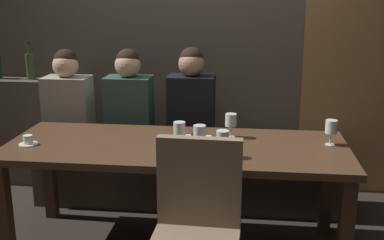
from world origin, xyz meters
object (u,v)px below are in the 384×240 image
(diner_bearded, at_px, (129,104))
(wine_glass_near_right, at_px, (179,130))
(chair_near_side, at_px, (196,223))
(wine_bottle_pale_label, at_px, (30,65))
(wine_glass_far_left, at_px, (331,128))
(wine_glass_end_left, at_px, (231,121))
(fork_on_table, at_px, (175,139))
(diner_far_end, at_px, (191,104))
(banquette_bench, at_px, (189,178))
(dining_table, at_px, (176,157))
(dessert_plate, at_px, (197,138))
(wine_glass_center_back, at_px, (223,138))
(diner_redhead, at_px, (68,103))
(wine_glass_near_left, at_px, (200,133))
(espresso_cup, at_px, (28,141))

(diner_bearded, bearing_deg, wine_glass_near_right, -55.52)
(chair_near_side, xyz_separation_m, wine_bottle_pale_label, (-1.65, 1.76, 0.51))
(wine_glass_far_left, distance_m, wine_glass_end_left, 0.65)
(diner_bearded, xyz_separation_m, fork_on_table, (0.46, -0.58, -0.10))
(diner_far_end, bearing_deg, diner_bearded, -177.77)
(diner_far_end, bearing_deg, chair_near_side, -82.31)
(diner_bearded, bearing_deg, banquette_bench, 1.93)
(dining_table, distance_m, dessert_plate, 0.19)
(banquette_bench, relative_size, wine_glass_center_back, 15.24)
(wine_glass_center_back, bearing_deg, diner_redhead, 145.38)
(banquette_bench, distance_m, wine_glass_near_left, 1.04)
(chair_near_side, distance_m, fork_on_table, 0.87)
(wine_glass_near_left, bearing_deg, diner_far_end, 100.18)
(diner_bearded, height_order, wine_bottle_pale_label, wine_bottle_pale_label)
(chair_near_side, xyz_separation_m, diner_far_end, (-0.19, 1.42, 0.29))
(diner_redhead, bearing_deg, wine_bottle_pale_label, 141.39)
(banquette_bench, distance_m, fork_on_table, 0.79)
(wine_glass_far_left, xyz_separation_m, wine_glass_near_left, (-0.82, -0.22, 0.00))
(banquette_bench, height_order, wine_glass_center_back, wine_glass_center_back)
(dessert_plate, bearing_deg, wine_glass_far_left, 0.21)
(chair_near_side, xyz_separation_m, diner_bearded, (-0.69, 1.40, 0.28))
(dining_table, relative_size, wine_glass_near_left, 13.41)
(wine_glass_near_right, relative_size, wine_glass_near_left, 1.00)
(diner_far_end, xyz_separation_m, dessert_plate, (0.11, -0.60, -0.09))
(dining_table, height_order, wine_glass_near_right, wine_glass_near_right)
(chair_near_side, xyz_separation_m, fork_on_table, (-0.23, 0.82, 0.18))
(dessert_plate, bearing_deg, diner_far_end, 99.97)
(wine_bottle_pale_label, relative_size, espresso_cup, 2.72)
(diner_redhead, distance_m, wine_glass_center_back, 1.56)
(chair_near_side, relative_size, espresso_cup, 8.17)
(chair_near_side, distance_m, diner_far_end, 1.47)
(wine_glass_near_right, bearing_deg, wine_glass_near_left, -24.92)
(banquette_bench, height_order, diner_redhead, diner_redhead)
(wine_glass_near_left, distance_m, espresso_cup, 1.11)
(espresso_cup, bearing_deg, wine_glass_near_right, 4.07)
(chair_near_side, height_order, diner_bearded, diner_bearded)
(wine_glass_near_right, distance_m, fork_on_table, 0.20)
(espresso_cup, bearing_deg, wine_glass_center_back, -4.17)
(espresso_cup, height_order, fork_on_table, espresso_cup)
(dining_table, bearing_deg, wine_glass_end_left, 29.22)
(espresso_cup, xyz_separation_m, fork_on_table, (0.92, 0.22, -0.02))
(diner_far_end, distance_m, wine_glass_near_left, 0.83)
(banquette_bench, relative_size, wine_glass_near_right, 15.24)
(diner_far_end, relative_size, dessert_plate, 4.40)
(dining_table, height_order, wine_glass_far_left, wine_glass_far_left)
(fork_on_table, bearing_deg, wine_bottle_pale_label, 149.26)
(espresso_cup, bearing_deg, banquette_bench, 41.08)
(diner_redhead, relative_size, wine_bottle_pale_label, 2.49)
(wine_glass_end_left, distance_m, espresso_cup, 1.33)
(banquette_bench, distance_m, wine_glass_far_left, 1.31)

